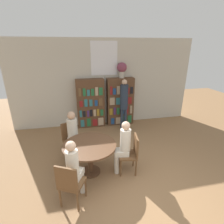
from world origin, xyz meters
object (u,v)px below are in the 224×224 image
Objects in this scene: reading_table at (90,149)px; chair_left_side at (71,137)px; bookshelf_right at (120,102)px; seated_reader_right at (123,145)px; chair_near_camera at (70,183)px; librarian_standing at (124,100)px; bookshelf_left at (91,104)px; chair_far_side at (131,152)px; seated_reader_left at (73,133)px; flower_vase at (122,69)px; seated_reader_back at (74,167)px.

chair_left_side reaches higher than reading_table.
seated_reader_right is at bearing -102.89° from bookshelf_right.
chair_near_camera is 3.39m from librarian_standing.
chair_far_side is (0.65, -2.67, -0.34)m from bookshelf_left.
seated_reader_left is at bearing 117.08° from reading_table.
flower_vase is 3.85m from seated_reader_back.
chair_near_camera is 1.50m from chair_far_side.
flower_vase is (0.04, 0.00, 1.17)m from bookshelf_right.
seated_reader_right reaches higher than chair_far_side.
seated_reader_right is 1.00× the size of seated_reader_back.
bookshelf_right is at bearing -0.05° from chair_far_side.
chair_far_side is 0.27m from seated_reader_right.
chair_near_camera is at bearing -118.17° from flower_vase.
reading_table is 1.30× the size of chair_near_camera.
seated_reader_right is at bearing -105.80° from librarian_standing.
bookshelf_right is at bearing -3.98° from seated_reader_right.
bookshelf_left is 1.07m from bookshelf_right.
chair_near_camera is (-0.68, -3.35, -0.34)m from bookshelf_left.
librarian_standing reaches higher than chair_far_side.
chair_near_camera is at bearing 63.00° from chair_left_side.
flower_vase is 0.44× the size of reading_table.
bookshelf_right is at bearing -158.97° from seated_reader_left.
bookshelf_right is 2.51m from seated_reader_left.
librarian_standing is (1.07, -0.50, 0.20)m from bookshelf_left.
seated_reader_back is at bearing -100.65° from bookshelf_left.
seated_reader_back is (-0.60, -3.18, -0.15)m from bookshelf_left.
bookshelf_left is at bearing 84.01° from reading_table.
chair_left_side is at bearing 63.00° from chair_far_side.
reading_table is (-1.33, -2.53, -0.24)m from bookshelf_right.
bookshelf_right is at bearing -173.71° from flower_vase.
chair_left_side is 0.28m from seated_reader_left.
seated_reader_right reaches higher than reading_table.
reading_table is at bearing 90.00° from seated_reader_back.
librarian_standing is at bearing -94.85° from flower_vase.
bookshelf_right is at bearing -0.02° from bookshelf_left.
bookshelf_right is 2.71m from seated_reader_right.
bookshelf_right is 1.35× the size of seated_reader_left.
seated_reader_right is at bearing 53.94° from seated_reader_back.
flower_vase is at bearing 0.23° from bookshelf_left.
chair_near_camera is 1.36m from seated_reader_right.
reading_table is 0.93× the size of seated_reader_right.
chair_left_side is at bearing 117.08° from reading_table.
bookshelf_left is at bearing 22.55° from chair_far_side.
bookshelf_left is 1.46× the size of reading_table.
seated_reader_left reaches higher than chair_far_side.
librarian_standing is (0.42, 2.17, 0.54)m from chair_far_side.
reading_table is at bearing -95.99° from bookshelf_left.
bookshelf_right reaches higher than chair_far_side.
reading_table is at bearing 90.00° from seated_reader_left.
bookshelf_left is 0.98× the size of librarian_standing.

